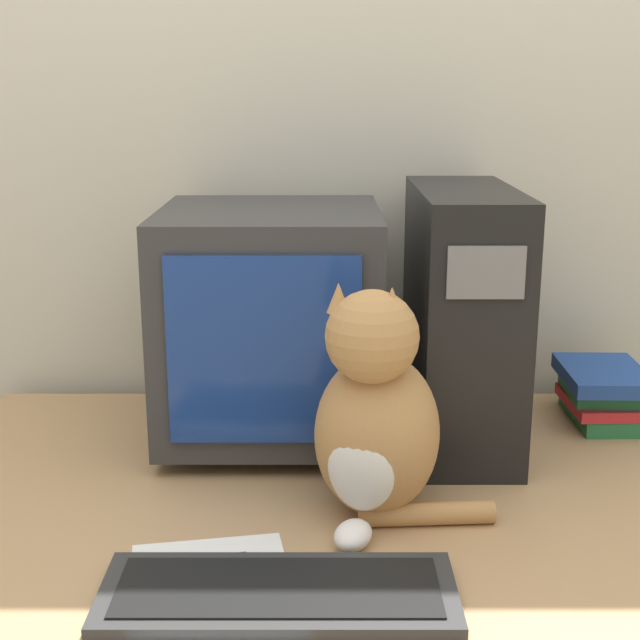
# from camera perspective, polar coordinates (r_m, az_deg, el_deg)

# --- Properties ---
(wall_back) EXTENTS (7.00, 0.05, 2.50)m
(wall_back) POSITION_cam_1_polar(r_m,az_deg,el_deg) (1.84, 0.68, 11.86)
(wall_back) COLOR beige
(wall_back) RESTS_ON ground_plane
(crt_monitor) EXTENTS (0.39, 0.40, 0.42)m
(crt_monitor) POSITION_cam_1_polar(r_m,az_deg,el_deg) (1.61, -3.12, -0.13)
(crt_monitor) COLOR #333333
(crt_monitor) RESTS_ON desk
(computer_tower) EXTENTS (0.17, 0.43, 0.46)m
(computer_tower) POSITION_cam_1_polar(r_m,az_deg,el_deg) (1.62, 9.11, 0.22)
(computer_tower) COLOR black
(computer_tower) RESTS_ON desk
(keyboard) EXTENTS (0.46, 0.18, 0.02)m
(keyboard) POSITION_cam_1_polar(r_m,az_deg,el_deg) (1.19, -2.62, -17.09)
(keyboard) COLOR #2D2D2D
(keyboard) RESTS_ON desk
(cat) EXTENTS (0.30, 0.29, 0.36)m
(cat) POSITION_cam_1_polar(r_m,az_deg,el_deg) (1.33, 3.66, -6.41)
(cat) COLOR #B7844C
(cat) RESTS_ON desk
(book_stack) EXTENTS (0.17, 0.21, 0.11)m
(book_stack) POSITION_cam_1_polar(r_m,az_deg,el_deg) (1.81, 17.82, -4.50)
(book_stack) COLOR #28703D
(book_stack) RESTS_ON desk
(pen) EXTENTS (0.14, 0.04, 0.01)m
(pen) POSITION_cam_1_polar(r_m,az_deg,el_deg) (1.28, -7.95, -14.98)
(pen) COLOR navy
(pen) RESTS_ON desk
(paper_sheet) EXTENTS (0.26, 0.33, 0.00)m
(paper_sheet) POSITION_cam_1_polar(r_m,az_deg,el_deg) (1.20, -6.83, -17.16)
(paper_sheet) COLOR white
(paper_sheet) RESTS_ON desk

